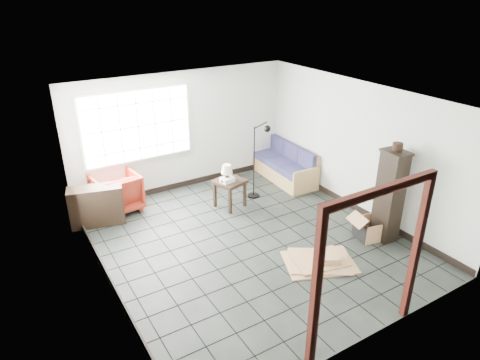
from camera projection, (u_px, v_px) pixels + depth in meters
ground at (250, 241)px, 7.71m from camera, size 5.50×5.50×0.00m
room_shell at (250, 154)px, 7.03m from camera, size 5.02×5.52×2.61m
window_panel at (137, 126)px, 8.67m from camera, size 2.32×0.08×1.52m
doorway_trim at (373, 249)px, 5.03m from camera, size 1.80×0.08×2.20m
futon_sofa at (285, 166)px, 10.11m from camera, size 0.78×1.89×0.82m
armchair at (116, 191)px, 8.61m from camera, size 0.94×0.89×0.87m
side_table at (230, 185)px, 8.71m from camera, size 0.67×0.67×0.60m
table_lamp at (227, 170)px, 8.52m from camera, size 0.28×0.28×0.36m
projector at (227, 180)px, 8.58m from camera, size 0.28×0.24×0.09m
floor_lamp at (260, 158)px, 8.94m from camera, size 0.45×0.43×1.69m
console_shelf at (97, 206)px, 8.12m from camera, size 1.05×0.61×0.77m
tall_shelf at (389, 195)px, 7.46m from camera, size 0.39×0.49×1.69m
pot at (398, 147)px, 7.11m from camera, size 0.23×0.23×0.13m
open_box at (372, 228)px, 7.77m from camera, size 0.94×0.59×0.50m
cardboard_pile at (321, 261)px, 7.08m from camera, size 1.36×1.17×0.17m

